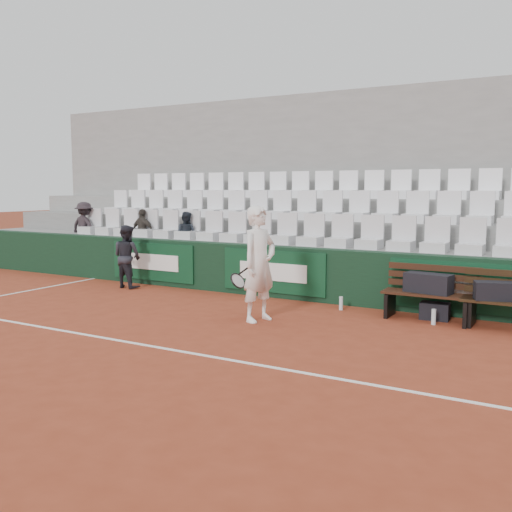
{
  "coord_description": "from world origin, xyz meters",
  "views": [
    {
      "loc": [
        4.9,
        -5.83,
        2.13
      ],
      "look_at": [
        0.23,
        2.4,
        1.0
      ],
      "focal_mm": 40.0,
      "sensor_mm": 36.0,
      "label": 1
    }
  ],
  "objects_px": {
    "bench_left": "(430,307)",
    "sports_bag_left": "(428,283)",
    "sports_bag_ground": "(435,311)",
    "sports_bag_right": "(495,291)",
    "tennis_player": "(259,264)",
    "water_bottle_far": "(434,317)",
    "ball_kid": "(127,256)",
    "water_bottle_near": "(341,303)",
    "spectator_c": "(186,215)",
    "spectator_b": "(142,213)",
    "spectator_a": "(84,209)"
  },
  "relations": [
    {
      "from": "sports_bag_left",
      "to": "spectator_c",
      "type": "xyz_separation_m",
      "value": [
        -5.62,
        1.08,
        0.92
      ]
    },
    {
      "from": "ball_kid",
      "to": "spectator_b",
      "type": "distance_m",
      "value": 1.56
    },
    {
      "from": "ball_kid",
      "to": "spectator_c",
      "type": "xyz_separation_m",
      "value": [
        0.71,
        1.16,
        0.85
      ]
    },
    {
      "from": "water_bottle_near",
      "to": "water_bottle_far",
      "type": "relative_size",
      "value": 0.96
    },
    {
      "from": "spectator_a",
      "to": "tennis_player",
      "type": "bearing_deg",
      "value": 159.39
    },
    {
      "from": "sports_bag_right",
      "to": "spectator_a",
      "type": "relative_size",
      "value": 0.49
    },
    {
      "from": "water_bottle_far",
      "to": "sports_bag_ground",
      "type": "bearing_deg",
      "value": 99.53
    },
    {
      "from": "water_bottle_far",
      "to": "ball_kid",
      "type": "distance_m",
      "value": 6.51
    },
    {
      "from": "spectator_a",
      "to": "spectator_b",
      "type": "distance_m",
      "value": 1.9
    },
    {
      "from": "bench_left",
      "to": "sports_bag_left",
      "type": "relative_size",
      "value": 2.04
    },
    {
      "from": "spectator_a",
      "to": "sports_bag_left",
      "type": "bearing_deg",
      "value": 173.37
    },
    {
      "from": "bench_left",
      "to": "water_bottle_far",
      "type": "distance_m",
      "value": 0.3
    },
    {
      "from": "sports_bag_right",
      "to": "tennis_player",
      "type": "distance_m",
      "value": 3.62
    },
    {
      "from": "spectator_c",
      "to": "tennis_player",
      "type": "bearing_deg",
      "value": 138.39
    },
    {
      "from": "ball_kid",
      "to": "spectator_b",
      "type": "relative_size",
      "value": 1.23
    },
    {
      "from": "sports_bag_ground",
      "to": "water_bottle_near",
      "type": "height_order",
      "value": "sports_bag_ground"
    },
    {
      "from": "bench_left",
      "to": "spectator_b",
      "type": "xyz_separation_m",
      "value": [
        -6.91,
        1.09,
        1.32
      ]
    },
    {
      "from": "tennis_player",
      "to": "spectator_c",
      "type": "bearing_deg",
      "value": 143.0
    },
    {
      "from": "water_bottle_far",
      "to": "spectator_c",
      "type": "xyz_separation_m",
      "value": [
        -5.78,
        1.35,
        1.4
      ]
    },
    {
      "from": "bench_left",
      "to": "spectator_a",
      "type": "distance_m",
      "value": 8.99
    },
    {
      "from": "bench_left",
      "to": "sports_bag_ground",
      "type": "xyz_separation_m",
      "value": [
        0.06,
        0.11,
        -0.09
      ]
    },
    {
      "from": "ball_kid",
      "to": "spectator_c",
      "type": "relative_size",
      "value": 1.28
    },
    {
      "from": "water_bottle_far",
      "to": "spectator_a",
      "type": "distance_m",
      "value": 9.16
    },
    {
      "from": "bench_left",
      "to": "sports_bag_right",
      "type": "xyz_separation_m",
      "value": [
        0.98,
        -0.1,
        0.36
      ]
    },
    {
      "from": "water_bottle_far",
      "to": "spectator_c",
      "type": "bearing_deg",
      "value": 166.88
    },
    {
      "from": "bench_left",
      "to": "water_bottle_far",
      "type": "xyz_separation_m",
      "value": [
        0.12,
        -0.26,
        -0.1
      ]
    },
    {
      "from": "sports_bag_right",
      "to": "spectator_c",
      "type": "relative_size",
      "value": 0.57
    },
    {
      "from": "spectator_b",
      "to": "spectator_c",
      "type": "bearing_deg",
      "value": 178.92
    },
    {
      "from": "bench_left",
      "to": "ball_kid",
      "type": "relative_size",
      "value": 1.11
    },
    {
      "from": "sports_bag_left",
      "to": "ball_kid",
      "type": "relative_size",
      "value": 0.55
    },
    {
      "from": "tennis_player",
      "to": "spectator_b",
      "type": "bearing_deg",
      "value": 151.45
    },
    {
      "from": "sports_bag_right",
      "to": "water_bottle_far",
      "type": "bearing_deg",
      "value": -169.51
    },
    {
      "from": "bench_left",
      "to": "water_bottle_near",
      "type": "distance_m",
      "value": 1.54
    },
    {
      "from": "sports_bag_left",
      "to": "water_bottle_far",
      "type": "distance_m",
      "value": 0.58
    },
    {
      "from": "spectator_a",
      "to": "water_bottle_near",
      "type": "bearing_deg",
      "value": 172.18
    },
    {
      "from": "spectator_b",
      "to": "spectator_c",
      "type": "xyz_separation_m",
      "value": [
        1.26,
        0.0,
        -0.02
      ]
    },
    {
      "from": "sports_bag_left",
      "to": "water_bottle_near",
      "type": "relative_size",
      "value": 3.05
    },
    {
      "from": "ball_kid",
      "to": "water_bottle_near",
      "type": "bearing_deg",
      "value": -173.44
    },
    {
      "from": "bench_left",
      "to": "spectator_c",
      "type": "relative_size",
      "value": 1.42
    },
    {
      "from": "sports_bag_left",
      "to": "water_bottle_near",
      "type": "bearing_deg",
      "value": 178.84
    },
    {
      "from": "water_bottle_near",
      "to": "sports_bag_right",
      "type": "bearing_deg",
      "value": -3.2
    },
    {
      "from": "ball_kid",
      "to": "water_bottle_far",
      "type": "bearing_deg",
      "value": -176.45
    },
    {
      "from": "sports_bag_right",
      "to": "spectator_a",
      "type": "distance_m",
      "value": 9.92
    },
    {
      "from": "sports_bag_ground",
      "to": "spectator_a",
      "type": "distance_m",
      "value": 9.05
    },
    {
      "from": "sports_bag_left",
      "to": "sports_bag_ground",
      "type": "distance_m",
      "value": 0.49
    },
    {
      "from": "bench_left",
      "to": "water_bottle_far",
      "type": "bearing_deg",
      "value": -64.13
    },
    {
      "from": "water_bottle_far",
      "to": "spectator_a",
      "type": "bearing_deg",
      "value": 171.43
    },
    {
      "from": "bench_left",
      "to": "sports_bag_ground",
      "type": "height_order",
      "value": "bench_left"
    },
    {
      "from": "spectator_b",
      "to": "sports_bag_right",
      "type": "bearing_deg",
      "value": 170.37
    },
    {
      "from": "sports_bag_right",
      "to": "sports_bag_ground",
      "type": "bearing_deg",
      "value": 167.22
    }
  ]
}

